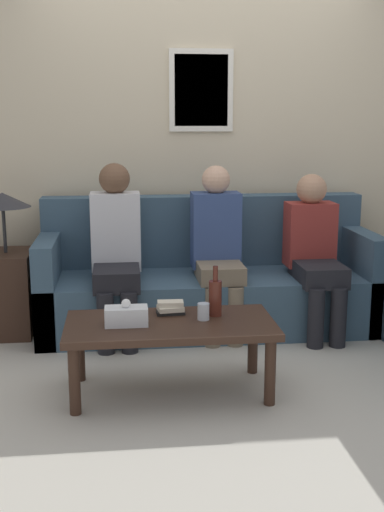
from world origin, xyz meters
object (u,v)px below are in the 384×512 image
at_px(person_left, 116,246).
at_px(person_right, 314,249).
at_px(couch_main, 207,283).
at_px(wine_bottle, 215,297).
at_px(drinking_glass, 203,312).
at_px(coffee_table, 170,331).
at_px(person_middle, 218,245).

relative_size(person_left, person_right, 1.07).
height_order(couch_main, person_left, person_left).
distance_m(wine_bottle, person_left, 1.07).
relative_size(couch_main, person_right, 2.15).
height_order(drinking_glass, person_right, person_right).
bearing_deg(drinking_glass, person_left, 116.05).
xyz_separation_m(couch_main, coffee_table, (-0.36, -1.16, 0.03)).
bearing_deg(coffee_table, person_left, 106.30).
xyz_separation_m(couch_main, person_middle, (0.05, -0.16, 0.31)).
height_order(couch_main, drinking_glass, couch_main).
distance_m(couch_main, wine_bottle, 1.10).
height_order(coffee_table, person_right, person_right).
height_order(wine_bottle, person_left, person_left).
distance_m(wine_bottle, person_right, 1.19).
height_order(couch_main, person_right, person_right).
xyz_separation_m(person_middle, person_right, (0.68, -0.07, -0.03)).
bearing_deg(coffee_table, wine_bottle, 18.92).
relative_size(couch_main, person_middle, 2.04).
relative_size(coffee_table, person_right, 1.02).
bearing_deg(wine_bottle, drinking_glass, -137.58).
xyz_separation_m(person_left, person_right, (1.38, -0.06, -0.04)).
xyz_separation_m(drinking_glass, person_left, (-0.48, 0.98, 0.18)).
height_order(person_left, person_middle, person_left).
distance_m(couch_main, coffee_table, 1.22).
xyz_separation_m(drinking_glass, person_right, (0.91, 0.92, 0.15)).
xyz_separation_m(drinking_glass, person_middle, (0.23, 0.99, 0.18)).
distance_m(coffee_table, person_left, 1.08).
xyz_separation_m(wine_bottle, person_right, (0.83, 0.85, 0.09)).
relative_size(wine_bottle, person_right, 0.26).
relative_size(wine_bottle, person_middle, 0.24).
bearing_deg(person_middle, person_right, -5.84).
bearing_deg(person_left, person_middle, 1.01).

